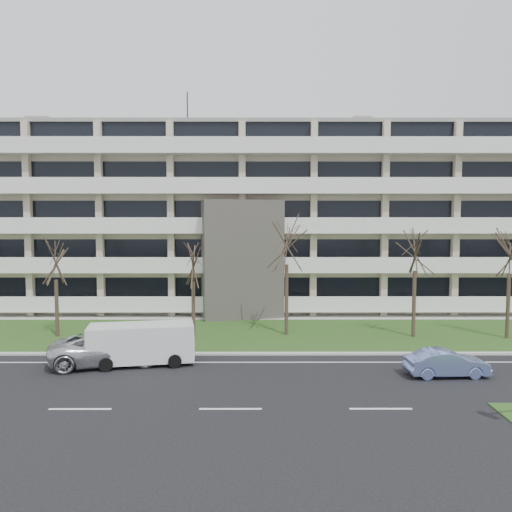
{
  "coord_description": "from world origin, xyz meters",
  "views": [
    {
      "loc": [
        0.97,
        -19.37,
        7.55
      ],
      "look_at": [
        1.04,
        10.0,
        5.39
      ],
      "focal_mm": 35.0,
      "sensor_mm": 36.0,
      "label": 1
    }
  ],
  "objects": [
    {
      "name": "ground",
      "position": [
        0.0,
        0.0,
        0.0
      ],
      "size": [
        160.0,
        160.0,
        0.0
      ],
      "primitive_type": "plane",
      "color": "black",
      "rests_on": "ground"
    },
    {
      "name": "grass_verge",
      "position": [
        0.0,
        13.0,
        0.03
      ],
      "size": [
        90.0,
        10.0,
        0.06
      ],
      "primitive_type": "cube",
      "color": "#214A18",
      "rests_on": "ground"
    },
    {
      "name": "curb",
      "position": [
        0.0,
        8.0,
        0.06
      ],
      "size": [
        90.0,
        0.35,
        0.12
      ],
      "primitive_type": "cube",
      "color": "#B2B2AD",
      "rests_on": "ground"
    },
    {
      "name": "sidewalk",
      "position": [
        0.0,
        18.5,
        0.04
      ],
      "size": [
        90.0,
        2.0,
        0.08
      ],
      "primitive_type": "cube",
      "color": "#B2B2AD",
      "rests_on": "ground"
    },
    {
      "name": "lane_edge_line",
      "position": [
        0.0,
        6.5,
        0.01
      ],
      "size": [
        90.0,
        0.12,
        0.01
      ],
      "primitive_type": "cube",
      "color": "white",
      "rests_on": "ground"
    },
    {
      "name": "apartment_building",
      "position": [
        -0.01,
        25.32,
        7.61
      ],
      "size": [
        60.5,
        15.1,
        18.75
      ],
      "color": "beige",
      "rests_on": "ground"
    },
    {
      "name": "silver_pickup",
      "position": [
        -6.59,
        6.24,
        0.84
      ],
      "size": [
        6.58,
        4.23,
        1.69
      ],
      "primitive_type": "imported",
      "rotation": [
        0.0,
        0.0,
        1.82
      ],
      "color": "silver",
      "rests_on": "ground"
    },
    {
      "name": "blue_sedan",
      "position": [
        10.21,
        4.16,
        0.64
      ],
      "size": [
        3.96,
        1.55,
        1.29
      ],
      "primitive_type": "imported",
      "rotation": [
        0.0,
        0.0,
        1.62
      ],
      "color": "#7C90D8",
      "rests_on": "ground"
    },
    {
      "name": "white_van",
      "position": [
        -4.87,
        6.23,
        1.25
      ],
      "size": [
        5.64,
        2.91,
        2.09
      ],
      "rotation": [
        0.0,
        0.0,
        0.18
      ],
      "color": "silver",
      "rests_on": "ground"
    },
    {
      "name": "tree_2",
      "position": [
        -11.74,
        12.27,
        5.13
      ],
      "size": [
        3.3,
        3.3,
        6.6
      ],
      "color": "#382B21",
      "rests_on": "ground"
    },
    {
      "name": "tree_3",
      "position": [
        -2.94,
        11.98,
        4.95
      ],
      "size": [
        3.19,
        3.19,
        6.38
      ],
      "color": "#382B21",
      "rests_on": "ground"
    },
    {
      "name": "tree_4",
      "position": [
        3.03,
        12.71,
        6.44
      ],
      "size": [
        4.14,
        4.14,
        8.28
      ],
      "color": "#382B21",
      "rests_on": "ground"
    },
    {
      "name": "tree_5",
      "position": [
        11.12,
        12.05,
        5.97
      ],
      "size": [
        3.84,
        3.84,
        7.68
      ],
      "color": "#382B21",
      "rests_on": "ground"
    },
    {
      "name": "tree_6",
      "position": [
        16.92,
        11.65,
        5.74
      ],
      "size": [
        3.69,
        3.69,
        7.39
      ],
      "color": "#382B21",
      "rests_on": "ground"
    }
  ]
}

